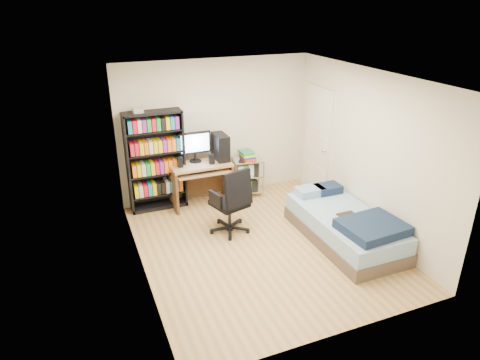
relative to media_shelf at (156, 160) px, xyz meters
name	(u,v)px	position (x,y,z in m)	size (l,w,h in m)	color
room	(263,168)	(1.15, -1.84, 0.36)	(3.58, 4.08, 2.58)	tan
media_shelf	(156,160)	(0.00, 0.00, 0.00)	(0.97, 0.32, 1.80)	black
computer_desk	(205,165)	(0.84, -0.11, -0.18)	(1.04, 0.61, 1.32)	#9D7A50
office_chair	(231,212)	(0.88, -1.29, -0.54)	(0.80, 0.80, 1.08)	black
wire_cart	(248,166)	(1.65, -0.12, -0.32)	(0.60, 0.47, 0.87)	silver
bed	(346,226)	(2.38, -2.20, -0.64)	(1.00, 2.00, 0.57)	brown
door	(317,142)	(2.87, -0.49, 0.11)	(0.12, 0.80, 2.00)	silver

